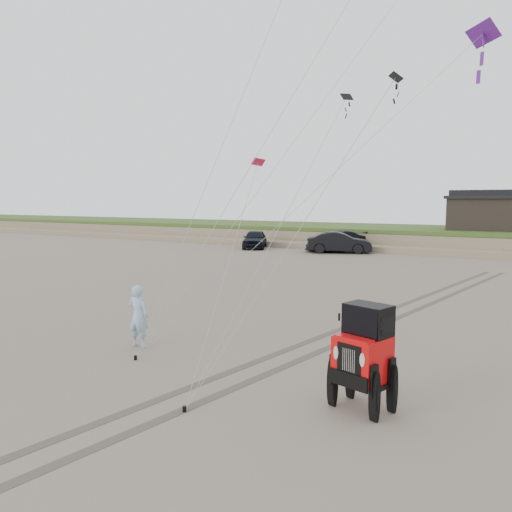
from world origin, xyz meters
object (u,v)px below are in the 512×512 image
at_px(jeep, 362,368).
at_px(truck_b, 339,243).
at_px(truck_c, 336,241).
at_px(truck_a, 255,239).
at_px(cabin, 489,212).
at_px(man, 138,316).

bearing_deg(jeep, truck_b, 128.54).
relative_size(truck_b, truck_c, 0.90).
xyz_separation_m(truck_a, truck_b, (7.90, 0.07, 0.03)).
bearing_deg(cabin, man, -97.70).
xyz_separation_m(truck_a, truck_c, (6.97, 1.68, 0.01)).
bearing_deg(jeep, man, -171.24).
bearing_deg(cabin, jeep, -86.78).
bearing_deg(jeep, truck_c, 128.92).
distance_m(truck_b, man, 27.71).
bearing_deg(truck_c, truck_b, -35.13).
height_order(cabin, truck_b, cabin).
xyz_separation_m(truck_c, jeep, (12.86, -29.68, 0.03)).
relative_size(jeep, man, 2.54).
xyz_separation_m(cabin, truck_c, (-10.79, -7.00, -2.42)).
xyz_separation_m(truck_a, man, (12.92, -27.18, 0.09)).
height_order(cabin, man, cabin).
distance_m(truck_a, truck_b, 7.90).
distance_m(truck_a, truck_c, 7.17).
bearing_deg(truck_b, man, 167.25).
xyz_separation_m(cabin, truck_b, (-9.87, -8.61, -2.40)).
bearing_deg(cabin, truck_b, -138.89).
height_order(truck_c, man, man).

